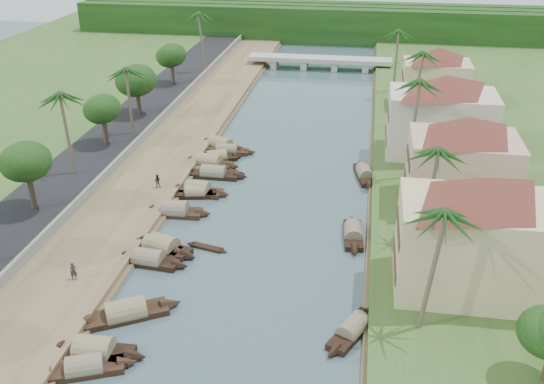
# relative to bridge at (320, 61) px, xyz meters

# --- Properties ---
(ground) EXTENTS (220.00, 220.00, 0.00)m
(ground) POSITION_rel_bridge_xyz_m (-0.00, -72.00, -1.72)
(ground) COLOR #3D545C
(ground) RESTS_ON ground
(left_bank) EXTENTS (10.00, 180.00, 0.80)m
(left_bank) POSITION_rel_bridge_xyz_m (-16.00, -52.00, -1.32)
(left_bank) COLOR brown
(left_bank) RESTS_ON ground
(right_bank) EXTENTS (16.00, 180.00, 1.20)m
(right_bank) POSITION_rel_bridge_xyz_m (19.00, -52.00, -1.12)
(right_bank) COLOR #335321
(right_bank) RESTS_ON ground
(road) EXTENTS (8.00, 180.00, 1.40)m
(road) POSITION_rel_bridge_xyz_m (-24.50, -52.00, -1.02)
(road) COLOR black
(road) RESTS_ON ground
(retaining_wall) EXTENTS (0.40, 180.00, 1.10)m
(retaining_wall) POSITION_rel_bridge_xyz_m (-20.20, -52.00, -0.37)
(retaining_wall) COLOR slate
(retaining_wall) RESTS_ON left_bank
(treeline) EXTENTS (120.00, 14.00, 8.00)m
(treeline) POSITION_rel_bridge_xyz_m (-0.00, 28.00, 2.28)
(treeline) COLOR black
(treeline) RESTS_ON ground
(bridge) EXTENTS (28.00, 4.00, 2.40)m
(bridge) POSITION_rel_bridge_xyz_m (0.00, 0.00, 0.00)
(bridge) COLOR #A8A79D
(bridge) RESTS_ON ground
(building_near) EXTENTS (14.85, 14.85, 10.20)m
(building_near) POSITION_rel_bridge_xyz_m (18.99, -74.00, 4.66)
(building_near) COLOR beige
(building_near) RESTS_ON right_bank
(building_mid) EXTENTS (14.11, 14.11, 9.70)m
(building_mid) POSITION_rel_bridge_xyz_m (19.99, -58.00, 4.41)
(building_mid) COLOR tan
(building_mid) RESTS_ON right_bank
(building_far) EXTENTS (15.59, 15.59, 10.20)m
(building_far) POSITION_rel_bridge_xyz_m (18.99, -44.00, 4.66)
(building_far) COLOR beige
(building_far) RESTS_ON right_bank
(building_distant) EXTENTS (12.62, 12.62, 9.20)m
(building_distant) POSITION_rel_bridge_xyz_m (19.99, -24.00, 4.16)
(building_distant) COLOR beige
(building_distant) RESTS_ON right_bank
(sampan_0) EXTENTS (7.67, 4.29, 2.04)m
(sampan_0) POSITION_rel_bridge_xyz_m (-9.01, -87.57, -1.31)
(sampan_0) COLOR black
(sampan_0) RESTS_ON ground
(sampan_1) EXTENTS (8.28, 2.30, 2.42)m
(sampan_1) POSITION_rel_bridge_xyz_m (-9.08, -85.79, -1.30)
(sampan_1) COLOR black
(sampan_1) RESTS_ON ground
(sampan_2) EXTENTS (9.05, 6.41, 2.44)m
(sampan_2) POSITION_rel_bridge_xyz_m (-8.46, -81.04, -1.30)
(sampan_2) COLOR black
(sampan_2) RESTS_ON ground
(sampan_3) EXTENTS (8.22, 2.42, 2.19)m
(sampan_3) POSITION_rel_bridge_xyz_m (-9.39, -73.06, -1.31)
(sampan_3) COLOR black
(sampan_3) RESTS_ON ground
(sampan_4) EXTENTS (7.32, 3.46, 2.06)m
(sampan_4) POSITION_rel_bridge_xyz_m (-9.39, -70.65, -1.31)
(sampan_4) COLOR black
(sampan_4) RESTS_ON ground
(sampan_5) EXTENTS (8.08, 4.47, 2.48)m
(sampan_5) POSITION_rel_bridge_xyz_m (-8.76, -70.66, -1.30)
(sampan_5) COLOR black
(sampan_5) RESTS_ON ground
(sampan_6) EXTENTS (8.19, 2.32, 2.40)m
(sampan_6) POSITION_rel_bridge_xyz_m (-9.90, -63.31, -1.30)
(sampan_6) COLOR black
(sampan_6) RESTS_ON ground
(sampan_7) EXTENTS (6.81, 2.59, 1.83)m
(sampan_7) POSITION_rel_bridge_xyz_m (-8.89, -58.80, -1.32)
(sampan_7) COLOR black
(sampan_7) RESTS_ON ground
(sampan_8) EXTENTS (7.93, 2.45, 2.40)m
(sampan_8) POSITION_rel_bridge_xyz_m (-8.82, -58.04, -1.30)
(sampan_8) COLOR black
(sampan_8) RESTS_ON ground
(sampan_9) EXTENTS (8.72, 2.00, 2.20)m
(sampan_9) POSITION_rel_bridge_xyz_m (-8.20, -53.16, -1.31)
(sampan_9) COLOR black
(sampan_9) RESTS_ON ground
(sampan_10) EXTENTS (8.50, 2.83, 2.29)m
(sampan_10) POSITION_rel_bridge_xyz_m (-9.59, -49.90, -1.30)
(sampan_10) COLOR black
(sampan_10) RESTS_ON ground
(sampan_11) EXTENTS (7.17, 4.58, 2.09)m
(sampan_11) POSITION_rel_bridge_xyz_m (-8.99, -48.27, -1.31)
(sampan_11) COLOR black
(sampan_11) RESTS_ON ground
(sampan_12) EXTENTS (8.14, 2.25, 1.95)m
(sampan_12) POSITION_rel_bridge_xyz_m (-8.25, -45.69, -1.31)
(sampan_12) COLOR black
(sampan_12) RESTS_ON ground
(sampan_13) EXTENTS (8.36, 5.06, 2.29)m
(sampan_13) POSITION_rel_bridge_xyz_m (-9.49, -43.90, -1.30)
(sampan_13) COLOR black
(sampan_13) RESTS_ON ground
(sampan_14) EXTENTS (4.84, 7.82, 1.97)m
(sampan_14) POSITION_rel_bridge_xyz_m (9.83, -80.14, -1.31)
(sampan_14) COLOR black
(sampan_14) RESTS_ON ground
(sampan_15) EXTENTS (2.30, 8.01, 2.13)m
(sampan_15) POSITION_rel_bridge_xyz_m (9.27, -65.17, -1.31)
(sampan_15) COLOR black
(sampan_15) RESTS_ON ground
(sampan_16) EXTENTS (3.32, 8.78, 2.12)m
(sampan_16) POSITION_rel_bridge_xyz_m (10.06, -50.28, -1.31)
(sampan_16) COLOR black
(sampan_16) RESTS_ON ground
(canoe_1) EXTENTS (4.60, 1.80, 0.74)m
(canoe_1) POSITION_rel_bridge_xyz_m (-4.71, -69.56, -1.62)
(canoe_1) COLOR black
(canoe_1) RESTS_ON ground
(canoe_2) EXTENTS (5.21, 3.52, 0.81)m
(canoe_2) POSITION_rel_bridge_xyz_m (-6.49, -51.33, -1.62)
(canoe_2) COLOR black
(canoe_2) RESTS_ON ground
(palm_0) EXTENTS (3.20, 3.20, 11.62)m
(palm_0) POSITION_rel_bridge_xyz_m (15.00, -80.01, 9.31)
(palm_0) COLOR #705F4A
(palm_0) RESTS_ON ground
(palm_1) EXTENTS (3.20, 3.20, 10.87)m
(palm_1) POSITION_rel_bridge_xyz_m (16.00, -66.45, 8.58)
(palm_1) COLOR #705F4A
(palm_1) RESTS_ON ground
(palm_2) EXTENTS (3.20, 3.20, 13.13)m
(palm_2) POSITION_rel_bridge_xyz_m (15.00, -52.06, 10.75)
(palm_2) COLOR #705F4A
(palm_2) RESTS_ON ground
(palm_3) EXTENTS (3.20, 3.20, 12.07)m
(palm_3) POSITION_rel_bridge_xyz_m (16.00, -34.05, 9.76)
(palm_3) COLOR #705F4A
(palm_3) RESTS_ON ground
(palm_5) EXTENTS (3.20, 3.20, 11.23)m
(palm_5) POSITION_rel_bridge_xyz_m (-24.00, -57.65, 9.13)
(palm_5) COLOR #705F4A
(palm_5) RESTS_ON ground
(palm_6) EXTENTS (3.20, 3.20, 10.51)m
(palm_6) POSITION_rel_bridge_xyz_m (-22.00, -43.68, 8.43)
(palm_6) COLOR #705F4A
(palm_6) RESTS_ON ground
(palm_7) EXTENTS (3.20, 3.20, 11.57)m
(palm_7) POSITION_rel_bridge_xyz_m (14.00, -16.77, 9.26)
(palm_7) COLOR #705F4A
(palm_7) RESTS_ON ground
(palm_8) EXTENTS (3.20, 3.20, 12.14)m
(palm_8) POSITION_rel_bridge_xyz_m (-20.50, -10.52, 10.01)
(palm_8) COLOR #705F4A
(palm_8) RESTS_ON ground
(tree_2) EXTENTS (4.88, 4.88, 7.37)m
(tree_2) POSITION_rel_bridge_xyz_m (-24.00, -66.81, 4.95)
(tree_2) COLOR #4F422D
(tree_2) RESTS_ON ground
(tree_3) EXTENTS (4.42, 4.42, 6.60)m
(tree_3) POSITION_rel_bridge_xyz_m (-24.00, -48.01, 4.37)
(tree_3) COLOR #4F422D
(tree_3) RESTS_ON ground
(tree_4) EXTENTS (5.52, 5.52, 7.39)m
(tree_4) POSITION_rel_bridge_xyz_m (-24.00, -35.64, 4.72)
(tree_4) COLOR #4F422D
(tree_4) RESTS_ON ground
(tree_5) EXTENTS (4.71, 4.71, 6.82)m
(tree_5) POSITION_rel_bridge_xyz_m (-24.00, -18.92, 4.48)
(tree_5) COLOR #4F422D
(tree_5) RESTS_ON ground
(tree_6) EXTENTS (4.01, 4.01, 6.34)m
(tree_6) POSITION_rel_bridge_xyz_m (24.00, -42.36, 4.07)
(tree_6) COLOR #4F422D
(tree_6) RESTS_ON ground
(person_near) EXTENTS (0.72, 0.64, 1.64)m
(person_near) POSITION_rel_bridge_xyz_m (-14.48, -77.63, -0.10)
(person_near) COLOR #28272F
(person_near) RESTS_ON left_bank
(person_far) EXTENTS (0.92, 0.79, 1.63)m
(person_far) POSITION_rel_bridge_xyz_m (-13.37, -58.65, -0.11)
(person_far) COLOR #2E2720
(person_far) RESTS_ON left_bank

